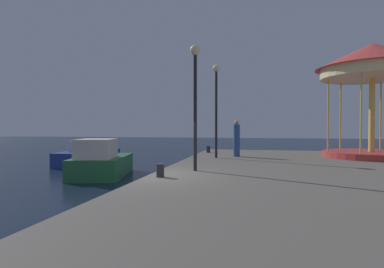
{
  "coord_description": "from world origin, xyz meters",
  "views": [
    {
      "loc": [
        3.37,
        -9.44,
        2.3
      ],
      "look_at": [
        0.27,
        5.38,
        1.99
      ],
      "focal_mm": 29.24,
      "sensor_mm": 36.0,
      "label": 1
    }
  ],
  "objects": [
    {
      "name": "quay_dock",
      "position": [
        6.77,
        0.0,
        0.4
      ],
      "size": [
        13.55,
        23.67,
        0.8
      ],
      "primitive_type": "cube",
      "color": "#5B564F",
      "rests_on": "ground"
    },
    {
      "name": "carousel",
      "position": [
        8.98,
        7.69,
        5.1
      ],
      "size": [
        5.39,
        5.39,
        5.7
      ],
      "color": "#B23333",
      "rests_on": "quay_dock"
    },
    {
      "name": "motorboat_blue",
      "position": [
        -6.97,
        8.34,
        0.57
      ],
      "size": [
        2.3,
        4.81,
        1.49
      ],
      "color": "navy",
      "rests_on": "ground"
    },
    {
      "name": "lamp_post_mid_promenade",
      "position": [
        1.38,
        5.92,
        3.92
      ],
      "size": [
        0.36,
        0.36,
        4.6
      ],
      "color": "black",
      "rests_on": "quay_dock"
    },
    {
      "name": "ground_plane",
      "position": [
        0.0,
        0.0,
        0.0
      ],
      "size": [
        120.0,
        120.0,
        0.0
      ],
      "primitive_type": "plane",
      "color": "black"
    },
    {
      "name": "motorboat_green",
      "position": [
        -3.81,
        4.01,
        0.67
      ],
      "size": [
        2.97,
        4.4,
        1.79
      ],
      "color": "#236638",
      "rests_on": "ground"
    },
    {
      "name": "bollard_center",
      "position": [
        0.5,
        9.04,
        1.0
      ],
      "size": [
        0.24,
        0.24,
        0.4
      ],
      "primitive_type": "cylinder",
      "color": "#2D2D33",
      "rests_on": "quay_dock"
    },
    {
      "name": "person_by_the_water",
      "position": [
        2.33,
        6.82,
        1.69
      ],
      "size": [
        0.34,
        0.34,
        1.9
      ],
      "color": "#2D4C8C",
      "rests_on": "quay_dock"
    },
    {
      "name": "bollard_south",
      "position": [
        0.49,
        -0.4,
        1.0
      ],
      "size": [
        0.24,
        0.24,
        0.4
      ],
      "primitive_type": "cylinder",
      "color": "#2D2D33",
      "rests_on": "quay_dock"
    },
    {
      "name": "lamp_post_near_edge",
      "position": [
        1.26,
        1.18,
        3.77
      ],
      "size": [
        0.36,
        0.36,
        4.36
      ],
      "color": "black",
      "rests_on": "quay_dock"
    }
  ]
}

